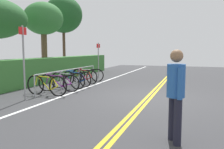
% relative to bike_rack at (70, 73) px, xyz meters
% --- Properties ---
extents(ground_plane, '(33.66, 12.34, 0.05)m').
position_rel_bike_rack_xyz_m(ground_plane, '(-1.18, -3.84, -0.64)').
color(ground_plane, '#353538').
extents(centre_line_yellow_inner, '(30.29, 0.10, 0.00)m').
position_rel_bike_rack_xyz_m(centre_line_yellow_inner, '(-1.18, -3.92, -0.62)').
color(centre_line_yellow_inner, gold).
rests_on(centre_line_yellow_inner, ground_plane).
extents(centre_line_yellow_outer, '(30.29, 0.10, 0.00)m').
position_rel_bike_rack_xyz_m(centre_line_yellow_outer, '(-1.18, -3.76, -0.62)').
color(centre_line_yellow_outer, gold).
rests_on(centre_line_yellow_outer, ground_plane).
extents(bike_lane_stripe_white, '(30.29, 0.12, 0.00)m').
position_rel_bike_rack_xyz_m(bike_lane_stripe_white, '(-1.18, -0.82, -0.62)').
color(bike_lane_stripe_white, white).
rests_on(bike_lane_stripe_white, ground_plane).
extents(bike_rack, '(5.20, 0.05, 0.82)m').
position_rel_bike_rack_xyz_m(bike_rack, '(0.00, 0.00, 0.00)').
color(bike_rack, '#9EA0A5').
rests_on(bike_rack, ground_plane).
extents(bicycle_0, '(0.46, 1.77, 0.79)m').
position_rel_bike_rack_xyz_m(bicycle_0, '(-2.08, -0.15, -0.25)').
color(bicycle_0, black).
rests_on(bicycle_0, ground_plane).
extents(bicycle_1, '(0.46, 1.77, 0.74)m').
position_rel_bike_rack_xyz_m(bicycle_1, '(-1.22, -0.14, -0.27)').
color(bicycle_1, black).
rests_on(bicycle_1, ground_plane).
extents(bicycle_2, '(0.46, 1.72, 0.75)m').
position_rel_bike_rack_xyz_m(bicycle_2, '(-0.47, -0.11, -0.27)').
color(bicycle_2, black).
rests_on(bicycle_2, ground_plane).
extents(bicycle_3, '(0.62, 1.74, 0.73)m').
position_rel_bike_rack_xyz_m(bicycle_3, '(0.37, -0.12, -0.28)').
color(bicycle_3, black).
rests_on(bicycle_3, ground_plane).
extents(bicycle_4, '(0.67, 1.71, 0.76)m').
position_rel_bike_rack_xyz_m(bicycle_4, '(1.27, -0.08, -0.26)').
color(bicycle_4, black).
rests_on(bicycle_4, ground_plane).
extents(bicycle_5, '(0.46, 1.74, 0.73)m').
position_rel_bike_rack_xyz_m(bicycle_5, '(2.00, 0.04, -0.28)').
color(bicycle_5, black).
rests_on(bicycle_5, ground_plane).
extents(pedestrian, '(0.46, 0.32, 1.69)m').
position_rel_bike_rack_xyz_m(pedestrian, '(-5.13, -4.99, 0.35)').
color(pedestrian, '#1E1E2D').
rests_on(pedestrian, ground_plane).
extents(sign_post_near, '(0.36, 0.06, 2.48)m').
position_rel_bike_rack_xyz_m(sign_post_near, '(-3.07, 0.01, 0.86)').
color(sign_post_near, gray).
rests_on(sign_post_near, ground_plane).
extents(sign_post_far, '(0.36, 0.08, 2.11)m').
position_rel_bike_rack_xyz_m(sign_post_far, '(3.73, 0.15, 0.66)').
color(sign_post_far, gray).
rests_on(sign_post_far, ground_plane).
extents(hedge_backdrop, '(14.15, 0.86, 1.27)m').
position_rel_bike_rack_xyz_m(hedge_backdrop, '(1.50, 2.06, 0.02)').
color(hedge_backdrop, '#387533').
rests_on(hedge_backdrop, ground_plane).
extents(tree_far_right, '(2.35, 2.35, 4.53)m').
position_rel_bike_rack_xyz_m(tree_far_right, '(2.74, 3.30, 2.88)').
color(tree_far_right, brown).
rests_on(tree_far_right, ground_plane).
extents(tree_extra, '(2.87, 2.87, 5.70)m').
position_rel_bike_rack_xyz_m(tree_extra, '(6.43, 4.12, 3.70)').
color(tree_extra, '#473323').
rests_on(tree_extra, ground_plane).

